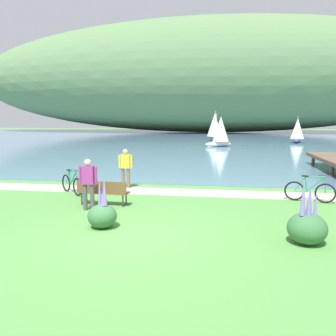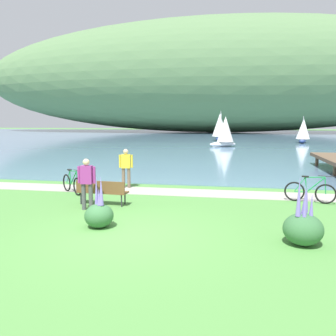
{
  "view_description": "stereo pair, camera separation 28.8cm",
  "coord_description": "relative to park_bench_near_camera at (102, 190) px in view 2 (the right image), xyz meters",
  "views": [
    {
      "loc": [
        2.32,
        -8.5,
        3.0
      ],
      "look_at": [
        0.07,
        5.52,
        1.0
      ],
      "focal_mm": 37.29,
      "sensor_mm": 36.0,
      "label": 1
    },
    {
      "loc": [
        2.6,
        -8.45,
        3.0
      ],
      "look_at": [
        0.07,
        5.52,
        1.0
      ],
      "focal_mm": 37.29,
      "sensor_mm": 36.0,
      "label": 2
    }
  ],
  "objects": [
    {
      "name": "ground_plane",
      "position": [
        1.82,
        -2.92,
        -0.52
      ],
      "size": [
        200.0,
        200.0,
        0.0
      ],
      "primitive_type": "plane",
      "color": "#518E42"
    },
    {
      "name": "bay_water",
      "position": [
        1.82,
        44.1,
        -0.5
      ],
      "size": [
        180.0,
        80.0,
        0.04
      ],
      "primitive_type": "cube",
      "color": "#5B7F9E",
      "rests_on": "ground"
    },
    {
      "name": "distant_hillside",
      "position": [
        0.59,
        67.32,
        11.78
      ],
      "size": [
        109.3,
        28.0,
        24.53
      ],
      "primitive_type": "ellipsoid",
      "color": "#567A4C",
      "rests_on": "bay_water"
    },
    {
      "name": "shoreline_path",
      "position": [
        1.82,
        2.58,
        -0.52
      ],
      "size": [
        60.0,
        1.5,
        0.01
      ],
      "primitive_type": "cube",
      "color": "#A39E93",
      "rests_on": "ground"
    },
    {
      "name": "park_bench_near_camera",
      "position": [
        0.0,
        0.0,
        0.0
      ],
      "size": [
        1.83,
        0.59,
        0.88
      ],
      "color": "brown",
      "rests_on": "ground"
    },
    {
      "name": "bicycle_leaning_near_bench",
      "position": [
        7.27,
        1.69,
        -0.12
      ],
      "size": [
        1.72,
        0.52,
        1.01
      ],
      "color": "black",
      "rests_on": "ground"
    },
    {
      "name": "bicycle_beside_path",
      "position": [
        -1.9,
        1.63,
        -0.12
      ],
      "size": [
        1.38,
        1.21,
        1.01
      ],
      "color": "black",
      "rests_on": "ground"
    },
    {
      "name": "person_at_shoreline",
      "position": [
        -0.06,
        3.1,
        0.46
      ],
      "size": [
        0.6,
        0.27,
        1.71
      ],
      "color": "#72604C",
      "rests_on": "ground"
    },
    {
      "name": "person_on_the_grass",
      "position": [
        -0.24,
        -0.71,
        0.46
      ],
      "size": [
        0.61,
        0.25,
        1.71
      ],
      "color": "#4C4C51",
      "rests_on": "ground"
    },
    {
      "name": "echium_bush_closest_to_camera",
      "position": [
        6.17,
        -2.87,
        -0.09
      ],
      "size": [
        0.94,
        0.94,
        1.68
      ],
      "color": "#386B3D",
      "rests_on": "ground"
    },
    {
      "name": "echium_bush_beside_closest",
      "position": [
        0.86,
        -2.45,
        -0.14
      ],
      "size": [
        0.81,
        0.81,
        1.45
      ],
      "color": "#386B3D",
      "rests_on": "ground"
    },
    {
      "name": "sailboat_nearest_to_shore",
      "position": [
        13.2,
        34.4,
        1.08
      ],
      "size": [
        2.04,
        2.93,
        3.32
      ],
      "color": "navy",
      "rests_on": "bay_water"
    },
    {
      "name": "sailboat_mid_bay",
      "position": [
        3.75,
        26.75,
        1.18
      ],
      "size": [
        3.07,
        2.39,
        3.54
      ],
      "color": "white",
      "rests_on": "bay_water"
    },
    {
      "name": "sailboat_toward_hillside",
      "position": [
        2.86,
        37.04,
        1.43
      ],
      "size": [
        2.31,
        3.55,
        4.05
      ],
      "color": "navy",
      "rests_on": "bay_water"
    }
  ]
}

